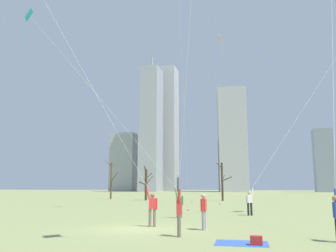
{
  "coord_description": "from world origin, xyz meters",
  "views": [
    {
      "loc": [
        5.42,
        -15.97,
        1.92
      ],
      "look_at": [
        0.0,
        6.0,
        5.87
      ],
      "focal_mm": 37.42,
      "sensor_mm": 36.0,
      "label": 1
    }
  ],
  "objects_px": {
    "kite_flyer_foreground_right_teal": "(126,136)",
    "kite_flyer_foreground_left_blue": "(335,140)",
    "distant_kite_high_overhead_purple": "(216,18)",
    "kite_flyer_far_back_orange": "(281,149)",
    "kite_flyer_midfield_center_green": "(131,166)",
    "picnic_spot": "(250,242)",
    "bare_tree_rightmost": "(146,183)",
    "distant_kite_low_near_trees_yellow": "(220,49)",
    "bare_tree_left_of_center": "(111,179)",
    "bystander_far_off_by_trees": "(204,210)",
    "bare_tree_leftmost": "(222,181)",
    "kite_flyer_midfield_right_white": "(182,164)"
  },
  "relations": [
    {
      "from": "kite_flyer_midfield_center_green",
      "to": "kite_flyer_foreground_left_blue",
      "type": "xyz_separation_m",
      "value": [
        9.36,
        -1.49,
        0.88
      ]
    },
    {
      "from": "distant_kite_low_near_trees_yellow",
      "to": "bare_tree_left_of_center",
      "type": "relative_size",
      "value": 3.11
    },
    {
      "from": "bare_tree_rightmost",
      "to": "bystander_far_off_by_trees",
      "type": "bearing_deg",
      "value": -68.35
    },
    {
      "from": "kite_flyer_foreground_left_blue",
      "to": "kite_flyer_far_back_orange",
      "type": "bearing_deg",
      "value": 95.82
    },
    {
      "from": "kite_flyer_midfield_center_green",
      "to": "bare_tree_leftmost",
      "type": "bearing_deg",
      "value": 87.17
    },
    {
      "from": "distant_kite_low_near_trees_yellow",
      "to": "distant_kite_high_overhead_purple",
      "type": "relative_size",
      "value": 0.71
    },
    {
      "from": "bare_tree_leftmost",
      "to": "kite_flyer_midfield_center_green",
      "type": "bearing_deg",
      "value": -92.83
    },
    {
      "from": "kite_flyer_midfield_right_white",
      "to": "bystander_far_off_by_trees",
      "type": "bearing_deg",
      "value": 82.41
    },
    {
      "from": "kite_flyer_foreground_right_teal",
      "to": "bare_tree_rightmost",
      "type": "xyz_separation_m",
      "value": [
        -6.78,
        26.43,
        -2.94
      ]
    },
    {
      "from": "kite_flyer_midfield_right_white",
      "to": "bare_tree_leftmost",
      "type": "xyz_separation_m",
      "value": [
        -1.76,
        36.79,
        0.0
      ]
    },
    {
      "from": "distant_kite_high_overhead_purple",
      "to": "bare_tree_rightmost",
      "type": "bearing_deg",
      "value": 144.9
    },
    {
      "from": "picnic_spot",
      "to": "bare_tree_left_of_center",
      "type": "xyz_separation_m",
      "value": [
        -22.17,
        40.32,
        3.0
      ]
    },
    {
      "from": "bystander_far_off_by_trees",
      "to": "bare_tree_leftmost",
      "type": "xyz_separation_m",
      "value": [
        -2.15,
        33.84,
        1.89
      ]
    },
    {
      "from": "kite_flyer_far_back_orange",
      "to": "bare_tree_leftmost",
      "type": "bearing_deg",
      "value": 106.0
    },
    {
      "from": "picnic_spot",
      "to": "kite_flyer_foreground_right_teal",
      "type": "bearing_deg",
      "value": 129.38
    },
    {
      "from": "kite_flyer_midfield_right_white",
      "to": "bare_tree_leftmost",
      "type": "distance_m",
      "value": 36.83
    },
    {
      "from": "kite_flyer_foreground_left_blue",
      "to": "bare_tree_leftmost",
      "type": "xyz_separation_m",
      "value": [
        -7.72,
        34.7,
        -1.03
      ]
    },
    {
      "from": "distant_kite_high_overhead_purple",
      "to": "picnic_spot",
      "type": "distance_m",
      "value": 36.68
    },
    {
      "from": "kite_flyer_foreground_right_teal",
      "to": "bystander_far_off_by_trees",
      "type": "relative_size",
      "value": 11.03
    },
    {
      "from": "kite_flyer_far_back_orange",
      "to": "bystander_far_off_by_trees",
      "type": "height_order",
      "value": "kite_flyer_far_back_orange"
    },
    {
      "from": "kite_flyer_foreground_right_teal",
      "to": "kite_flyer_midfield_right_white",
      "type": "relative_size",
      "value": 1.32
    },
    {
      "from": "kite_flyer_foreground_left_blue",
      "to": "distant_kite_high_overhead_purple",
      "type": "bearing_deg",
      "value": 105.49
    },
    {
      "from": "bare_tree_left_of_center",
      "to": "bare_tree_rightmost",
      "type": "xyz_separation_m",
      "value": [
        6.97,
        -3.63,
        -0.62
      ]
    },
    {
      "from": "kite_flyer_foreground_left_blue",
      "to": "kite_flyer_midfield_center_green",
      "type": "bearing_deg",
      "value": 170.94
    },
    {
      "from": "kite_flyer_midfield_right_white",
      "to": "bare_tree_left_of_center",
      "type": "distance_m",
      "value": 44.28
    },
    {
      "from": "distant_kite_low_near_trees_yellow",
      "to": "bystander_far_off_by_trees",
      "type": "bearing_deg",
      "value": -87.54
    },
    {
      "from": "distant_kite_low_near_trees_yellow",
      "to": "distant_kite_high_overhead_purple",
      "type": "xyz_separation_m",
      "value": [
        -0.63,
        2.79,
        5.29
      ]
    },
    {
      "from": "kite_flyer_midfield_center_green",
      "to": "kite_flyer_far_back_orange",
      "type": "relative_size",
      "value": 1.1
    },
    {
      "from": "bystander_far_off_by_trees",
      "to": "distant_kite_high_overhead_purple",
      "type": "bearing_deg",
      "value": 93.63
    },
    {
      "from": "bare_tree_leftmost",
      "to": "kite_flyer_midfield_right_white",
      "type": "bearing_deg",
      "value": -87.27
    },
    {
      "from": "bare_tree_rightmost",
      "to": "distant_kite_high_overhead_purple",
      "type": "bearing_deg",
      "value": -35.1
    },
    {
      "from": "kite_flyer_foreground_left_blue",
      "to": "bystander_far_off_by_trees",
      "type": "relative_size",
      "value": 12.97
    },
    {
      "from": "bystander_far_off_by_trees",
      "to": "bare_tree_leftmost",
      "type": "height_order",
      "value": "bare_tree_leftmost"
    },
    {
      "from": "bare_tree_leftmost",
      "to": "bare_tree_rightmost",
      "type": "bearing_deg",
      "value": -176.0
    },
    {
      "from": "kite_flyer_foreground_right_teal",
      "to": "kite_flyer_foreground_left_blue",
      "type": "bearing_deg",
      "value": -32.18
    },
    {
      "from": "distant_kite_high_overhead_purple",
      "to": "bare_tree_rightmost",
      "type": "height_order",
      "value": "distant_kite_high_overhead_purple"
    },
    {
      "from": "bystander_far_off_by_trees",
      "to": "bare_tree_leftmost",
      "type": "bearing_deg",
      "value": 93.63
    },
    {
      "from": "kite_flyer_midfield_center_green",
      "to": "kite_flyer_far_back_orange",
      "type": "bearing_deg",
      "value": 52.4
    },
    {
      "from": "bare_tree_left_of_center",
      "to": "distant_kite_low_near_trees_yellow",
      "type": "bearing_deg",
      "value": -37.21
    },
    {
      "from": "kite_flyer_far_back_orange",
      "to": "distant_kite_high_overhead_purple",
      "type": "xyz_separation_m",
      "value": [
        -5.93,
        13.77,
        18.11
      ]
    },
    {
      "from": "kite_flyer_foreground_right_teal",
      "to": "kite_flyer_midfield_center_green",
      "type": "distance_m",
      "value": 6.98
    },
    {
      "from": "distant_kite_high_overhead_purple",
      "to": "bare_tree_left_of_center",
      "type": "xyz_separation_m",
      "value": [
        -18.51,
        11.74,
        -19.71
      ]
    },
    {
      "from": "kite_flyer_midfield_right_white",
      "to": "picnic_spot",
      "type": "xyz_separation_m",
      "value": [
        2.47,
        -0.66,
        -2.7
      ]
    },
    {
      "from": "kite_flyer_foreground_right_teal",
      "to": "kite_flyer_foreground_left_blue",
      "type": "height_order",
      "value": "kite_flyer_foreground_left_blue"
    },
    {
      "from": "picnic_spot",
      "to": "distant_kite_high_overhead_purple",
      "type": "bearing_deg",
      "value": 97.29
    },
    {
      "from": "kite_flyer_far_back_orange",
      "to": "kite_flyer_midfield_center_green",
      "type": "bearing_deg",
      "value": -127.6
    },
    {
      "from": "distant_kite_high_overhead_purple",
      "to": "picnic_spot",
      "type": "bearing_deg",
      "value": -82.71
    },
    {
      "from": "kite_flyer_far_back_orange",
      "to": "distant_kite_low_near_trees_yellow",
      "type": "distance_m",
      "value": 17.69
    },
    {
      "from": "bare_tree_leftmost",
      "to": "distant_kite_low_near_trees_yellow",
      "type": "bearing_deg",
      "value": -84.15
    },
    {
      "from": "kite_flyer_midfield_right_white",
      "to": "kite_flyer_foreground_left_blue",
      "type": "height_order",
      "value": "kite_flyer_foreground_left_blue"
    }
  ]
}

